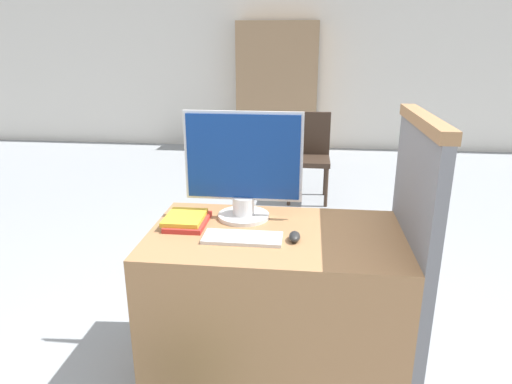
% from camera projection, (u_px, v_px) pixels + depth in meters
% --- Properties ---
extents(wall_back, '(12.00, 0.06, 2.80)m').
position_uv_depth(wall_back, '(302.00, 57.00, 6.95)').
color(wall_back, silver).
rests_on(wall_back, ground_plane).
extents(desk, '(1.18, 0.71, 0.78)m').
position_uv_depth(desk, '(274.00, 306.00, 2.23)').
color(desk, '#9E7047').
rests_on(desk, ground_plane).
extents(carrel_divider, '(0.07, 0.74, 1.33)m').
position_uv_depth(carrel_divider, '(409.00, 258.00, 2.09)').
color(carrel_divider, slate).
rests_on(carrel_divider, ground_plane).
extents(monitor, '(0.58, 0.26, 0.53)m').
position_uv_depth(monitor, '(243.00, 168.00, 2.21)').
color(monitor, silver).
rests_on(monitor, desk).
extents(keyboard, '(0.35, 0.15, 0.02)m').
position_uv_depth(keyboard, '(243.00, 238.00, 2.04)').
color(keyboard, silver).
rests_on(keyboard, desk).
extents(mouse, '(0.05, 0.09, 0.04)m').
position_uv_depth(mouse, '(295.00, 237.00, 2.02)').
color(mouse, '#262626').
rests_on(mouse, desk).
extents(book_stack, '(0.20, 0.26, 0.04)m').
position_uv_depth(book_stack, '(187.00, 220.00, 2.21)').
color(book_stack, '#B72D28').
rests_on(book_stack, desk).
extents(far_chair, '(0.44, 0.44, 0.91)m').
position_uv_depth(far_chair, '(309.00, 152.00, 4.83)').
color(far_chair, '#38281E').
rests_on(far_chair, ground_plane).
extents(bookshelf_far, '(1.21, 0.32, 1.91)m').
position_uv_depth(bookshelf_far, '(277.00, 88.00, 6.90)').
color(bookshelf_far, '#9E7A56').
rests_on(bookshelf_far, ground_plane).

